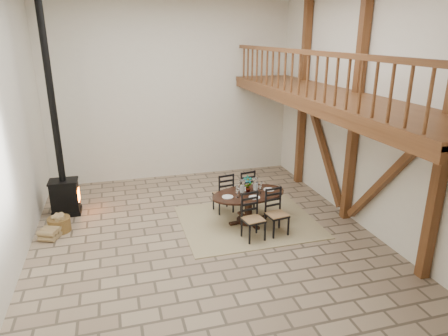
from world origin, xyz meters
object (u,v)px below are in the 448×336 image
object	(u,v)px
dining_table	(248,205)
log_stack	(51,233)
log_basket	(59,224)
wood_stove	(61,169)

from	to	relation	value
dining_table	log_stack	bearing A→B (deg)	165.57
dining_table	log_basket	world-z (taller)	dining_table
log_basket	log_stack	world-z (taller)	log_basket
dining_table	log_stack	world-z (taller)	dining_table
wood_stove	log_stack	bearing A→B (deg)	-98.97
wood_stove	log_basket	world-z (taller)	wood_stove
dining_table	wood_stove	size ratio (longest dim) A/B	0.41
log_basket	log_stack	xyz separation A→B (m)	(-0.14, -0.28, -0.05)
log_basket	dining_table	bearing A→B (deg)	-9.73
wood_stove	log_stack	distance (m)	1.57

